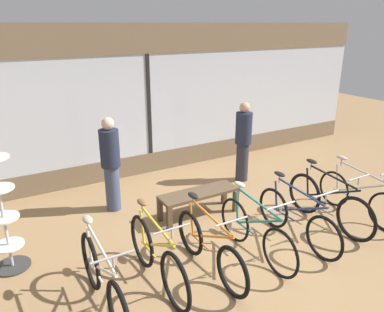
# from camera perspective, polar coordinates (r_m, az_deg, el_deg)

# --- Properties ---
(ground_plane) EXTENTS (24.00, 24.00, 0.00)m
(ground_plane) POSITION_cam_1_polar(r_m,az_deg,el_deg) (5.90, 8.08, -13.41)
(ground_plane) COLOR #99754C
(shop_back_wall) EXTENTS (12.00, 0.08, 3.20)m
(shop_back_wall) POSITION_cam_1_polar(r_m,az_deg,el_deg) (8.12, -6.67, 8.46)
(shop_back_wall) COLOR #7A664C
(shop_back_wall) RESTS_ON ground_plane
(bicycle_far_left) EXTENTS (0.46, 1.81, 1.05)m
(bicycle_far_left) POSITION_cam_1_polar(r_m,az_deg,el_deg) (4.62, -13.41, -18.23)
(bicycle_far_left) COLOR black
(bicycle_far_left) RESTS_ON ground_plane
(bicycle_left) EXTENTS (0.46, 1.73, 1.05)m
(bicycle_left) POSITION_cam_1_polar(r_m,az_deg,el_deg) (4.92, -5.42, -15.09)
(bicycle_left) COLOR black
(bicycle_left) RESTS_ON ground_plane
(bicycle_center_left) EXTENTS (0.46, 1.70, 1.01)m
(bicycle_center_left) POSITION_cam_1_polar(r_m,az_deg,el_deg) (5.13, 2.62, -13.81)
(bicycle_center_left) COLOR black
(bicycle_center_left) RESTS_ON ground_plane
(bicycle_center) EXTENTS (0.46, 1.69, 1.03)m
(bicycle_center) POSITION_cam_1_polar(r_m,az_deg,el_deg) (5.50, 9.58, -11.33)
(bicycle_center) COLOR black
(bicycle_center) RESTS_ON ground_plane
(bicycle_center_right) EXTENTS (0.46, 1.73, 1.02)m
(bicycle_center_right) POSITION_cam_1_polar(r_m,az_deg,el_deg) (5.98, 15.59, -9.24)
(bicycle_center_right) COLOR black
(bicycle_center_right) RESTS_ON ground_plane
(bicycle_right) EXTENTS (0.46, 1.78, 1.04)m
(bicycle_right) POSITION_cam_1_polar(r_m,az_deg,el_deg) (6.59, 20.01, -6.79)
(bicycle_right) COLOR black
(bicycle_right) RESTS_ON ground_plane
(bicycle_far_right) EXTENTS (0.46, 1.69, 1.01)m
(bicycle_far_right) POSITION_cam_1_polar(r_m,az_deg,el_deg) (7.07, 23.92, -5.65)
(bicycle_far_right) COLOR black
(bicycle_far_right) RESTS_ON ground_plane
(accessory_rack) EXTENTS (0.48, 0.48, 1.71)m
(accessory_rack) POSITION_cam_1_polar(r_m,az_deg,el_deg) (5.62, -26.69, -9.00)
(accessory_rack) COLOR #333333
(accessory_rack) RESTS_ON ground_plane
(display_bench) EXTENTS (1.40, 0.44, 0.46)m
(display_bench) POSITION_cam_1_polar(r_m,az_deg,el_deg) (6.49, 1.03, -6.14)
(display_bench) COLOR brown
(display_bench) RESTS_ON ground_plane
(customer_near_rack) EXTENTS (0.45, 0.45, 1.70)m
(customer_near_rack) POSITION_cam_1_polar(r_m,az_deg,el_deg) (6.67, -12.29, -1.00)
(customer_near_rack) COLOR #424C6B
(customer_near_rack) RESTS_ON ground_plane
(customer_by_window) EXTENTS (0.38, 0.38, 1.69)m
(customer_by_window) POSITION_cam_1_polar(r_m,az_deg,el_deg) (7.85, 7.80, 2.38)
(customer_by_window) COLOR #2D2D38
(customer_by_window) RESTS_ON ground_plane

